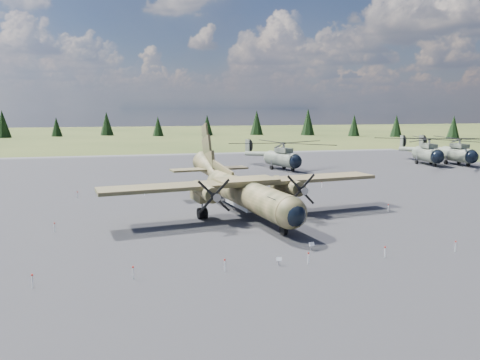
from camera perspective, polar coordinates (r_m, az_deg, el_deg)
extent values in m
plane|color=brown|center=(45.49, -0.50, -5.06)|extent=(500.00, 500.00, 0.00)
cube|color=slate|center=(55.04, -2.92, -2.65)|extent=(120.00, 120.00, 0.04)
cylinder|color=#35391E|center=(46.85, 0.99, -1.77)|extent=(5.29, 18.25, 2.81)
sphere|color=#35391E|center=(38.88, 6.19, -4.00)|extent=(3.11, 3.11, 2.75)
sphere|color=black|center=(38.42, 6.58, -4.24)|extent=(2.28, 2.28, 2.02)
cube|color=black|center=(40.11, 5.13, -2.49)|extent=(2.21, 1.87, 0.55)
cone|color=#35391E|center=(57.63, -3.59, 1.25)|extent=(3.68, 7.20, 4.22)
cube|color=#A4A7A9|center=(47.98, 0.52, -2.92)|extent=(2.72, 6.22, 0.50)
cube|color=#333E20|center=(47.11, 0.76, -0.29)|extent=(29.25, 7.42, 0.35)
cube|color=#35391E|center=(47.08, 0.76, -0.03)|extent=(6.46, 4.41, 0.35)
cylinder|color=#35391E|center=(45.39, -4.36, -1.37)|extent=(2.21, 5.37, 1.50)
cube|color=#35391E|center=(46.26, -4.65, -2.00)|extent=(1.96, 3.58, 0.80)
cone|color=gray|center=(42.35, -3.02, -2.08)|extent=(0.88, 1.00, 0.76)
cylinder|color=black|center=(46.61, -4.62, -4.05)|extent=(1.03, 1.21, 1.10)
cylinder|color=#35391E|center=(48.84, 5.78, -0.67)|extent=(2.21, 5.37, 1.50)
cube|color=#35391E|center=(49.64, 5.34, -1.27)|extent=(1.96, 3.58, 0.80)
cone|color=gray|center=(46.02, 7.66, -1.28)|extent=(0.88, 1.00, 0.76)
cylinder|color=black|center=(49.97, 5.31, -3.19)|extent=(1.03, 1.21, 1.10)
cube|color=#35391E|center=(53.98, -2.32, 1.39)|extent=(1.33, 7.53, 1.68)
cube|color=#333E20|center=(58.10, -3.75, 1.35)|extent=(9.83, 3.52, 0.22)
cylinder|color=gray|center=(40.15, 5.36, -5.09)|extent=(0.16, 0.16, 0.90)
cylinder|color=black|center=(40.33, 5.34, -6.09)|extent=(0.48, 0.98, 0.94)
cylinder|color=slate|center=(83.24, 5.15, 2.53)|extent=(4.69, 7.88, 2.59)
sphere|color=black|center=(80.30, 6.73, 2.24)|extent=(2.98, 2.98, 2.38)
sphere|color=slate|center=(86.25, 3.69, 2.76)|extent=(2.98, 2.98, 2.38)
cube|color=slate|center=(82.75, 5.34, 3.64)|extent=(2.67, 3.69, 0.78)
cylinder|color=gray|center=(82.68, 5.35, 4.18)|extent=(0.47, 0.47, 1.04)
cylinder|color=slate|center=(89.41, 2.26, 3.22)|extent=(3.46, 8.69, 1.48)
cube|color=slate|center=(92.54, 0.94, 4.21)|extent=(0.65, 1.45, 2.48)
cylinder|color=black|center=(92.73, 1.13, 4.22)|extent=(0.86, 2.59, 2.69)
cylinder|color=black|center=(80.96, 6.44, 1.27)|extent=(0.49, 0.76, 0.70)
cylinder|color=black|center=(83.60, 3.86, 1.54)|extent=(0.54, 0.88, 0.83)
cylinder|color=gray|center=(83.54, 3.87, 1.91)|extent=(0.18, 0.18, 1.50)
cylinder|color=black|center=(85.23, 5.40, 1.65)|extent=(0.54, 0.88, 0.83)
cylinder|color=gray|center=(85.17, 5.41, 2.02)|extent=(0.18, 0.18, 1.50)
cylinder|color=slate|center=(97.56, 21.88, 2.90)|extent=(3.97, 8.15, 2.71)
sphere|color=black|center=(94.10, 22.92, 2.61)|extent=(2.87, 2.87, 2.50)
sphere|color=slate|center=(101.07, 20.90, 3.13)|extent=(2.87, 2.87, 2.50)
cube|color=slate|center=(97.03, 22.05, 3.89)|extent=(2.40, 3.73, 0.81)
cylinder|color=gray|center=(96.98, 22.07, 4.37)|extent=(0.45, 0.45, 1.08)
cylinder|color=slate|center=(104.71, 19.97, 3.56)|extent=(2.44, 9.29, 1.55)
cube|color=slate|center=(108.32, 19.13, 4.48)|extent=(0.49, 1.54, 2.60)
cylinder|color=black|center=(108.47, 19.31, 4.48)|extent=(0.53, 2.79, 2.82)
cylinder|color=black|center=(94.83, 22.69, 1.74)|extent=(0.42, 0.78, 0.74)
cylinder|color=black|center=(98.25, 20.73, 2.07)|extent=(0.47, 0.91, 0.87)
cylinder|color=gray|center=(98.19, 20.74, 2.40)|extent=(0.17, 0.17, 1.57)
cylinder|color=black|center=(99.53, 22.25, 2.07)|extent=(0.47, 0.91, 0.87)
cylinder|color=gray|center=(99.47, 22.27, 2.39)|extent=(0.17, 0.17, 1.57)
cylinder|color=slate|center=(99.59, 24.98, 2.82)|extent=(3.01, 7.94, 2.72)
sphere|color=black|center=(96.50, 26.36, 2.53)|extent=(2.60, 2.60, 2.51)
sphere|color=slate|center=(102.75, 23.67, 3.06)|extent=(2.60, 2.60, 2.51)
cube|color=slate|center=(99.11, 25.19, 3.80)|extent=(1.98, 3.55, 0.82)
cylinder|color=gray|center=(99.05, 25.22, 4.27)|extent=(0.41, 0.41, 1.09)
cylinder|color=slate|center=(106.06, 22.41, 3.50)|extent=(1.26, 9.33, 1.56)
cube|color=slate|center=(109.35, 21.25, 4.41)|extent=(0.30, 1.53, 2.62)
cylinder|color=black|center=(109.56, 21.42, 4.41)|extent=(0.17, 2.83, 2.83)
cylinder|color=black|center=(97.16, 26.06, 1.68)|extent=(0.33, 0.75, 0.74)
cylinder|color=black|center=(99.93, 23.79, 2.00)|extent=(0.36, 0.88, 0.87)
cylinder|color=gray|center=(99.87, 23.82, 2.33)|extent=(0.16, 0.16, 1.58)
cylinder|color=black|center=(101.66, 25.15, 2.02)|extent=(0.36, 0.88, 0.87)
cylinder|color=gray|center=(101.61, 25.17, 2.34)|extent=(0.16, 0.16, 1.58)
cube|color=gray|center=(33.15, 4.76, -9.94)|extent=(0.08, 0.08, 0.48)
cube|color=white|center=(33.04, 4.79, -9.58)|extent=(0.42, 0.25, 0.27)
cube|color=gray|center=(36.75, 8.69, -8.10)|extent=(0.09, 0.09, 0.53)
cube|color=white|center=(36.63, 8.73, -7.73)|extent=(0.45, 0.25, 0.30)
cylinder|color=white|center=(31.79, -23.97, -11.21)|extent=(0.07, 0.07, 0.80)
cylinder|color=red|center=(31.66, -24.02, -10.53)|extent=(0.12, 0.12, 0.10)
cylinder|color=white|center=(31.27, -12.89, -10.99)|extent=(0.07, 0.07, 0.80)
cylinder|color=red|center=(31.14, -12.91, -10.30)|extent=(0.12, 0.12, 0.10)
cylinder|color=white|center=(31.89, -1.87, -10.38)|extent=(0.07, 0.07, 0.80)
cylinder|color=red|center=(31.76, -1.87, -9.70)|extent=(0.12, 0.12, 0.10)
cylinder|color=white|center=(33.59, 8.33, -9.47)|extent=(0.07, 0.07, 0.80)
cylinder|color=red|center=(33.47, 8.35, -8.82)|extent=(0.12, 0.12, 0.10)
cylinder|color=white|center=(36.21, 17.25, -8.43)|extent=(0.07, 0.07, 0.80)
cylinder|color=red|center=(36.10, 17.28, -7.82)|extent=(0.12, 0.12, 0.10)
cylinder|color=white|center=(39.58, 24.77, -7.39)|extent=(0.07, 0.07, 0.80)
cylinder|color=red|center=(39.48, 24.81, -6.83)|extent=(0.12, 0.12, 0.10)
cylinder|color=white|center=(60.17, -19.20, -1.76)|extent=(0.07, 0.07, 0.80)
cylinder|color=red|center=(60.10, -19.22, -1.38)|extent=(0.12, 0.12, 0.10)
cylinder|color=white|center=(59.94, -11.57, -1.49)|extent=(0.07, 0.07, 0.80)
cylinder|color=red|center=(59.87, -11.58, -1.11)|extent=(0.12, 0.12, 0.10)
cylinder|color=white|center=(60.77, -4.01, -1.19)|extent=(0.07, 0.07, 0.80)
cylinder|color=red|center=(60.70, -4.01, -0.82)|extent=(0.12, 0.12, 0.10)
cylinder|color=white|center=(62.62, 3.22, -0.89)|extent=(0.07, 0.07, 0.80)
cylinder|color=red|center=(62.55, 3.22, -0.53)|extent=(0.12, 0.12, 0.10)
cylinder|color=white|center=(65.40, 9.93, -0.60)|extent=(0.07, 0.07, 0.80)
cylinder|color=red|center=(65.34, 9.94, -0.25)|extent=(0.12, 0.12, 0.10)
cylinder|color=white|center=(44.66, -21.65, -5.42)|extent=(0.07, 0.07, 0.80)
cylinder|color=red|center=(44.57, -21.68, -4.92)|extent=(0.12, 0.12, 0.10)
cylinder|color=white|center=(51.69, 17.62, -3.34)|extent=(0.07, 0.07, 0.80)
cylinder|color=red|center=(51.61, 17.64, -2.91)|extent=(0.12, 0.12, 0.10)
cone|color=black|center=(188.33, 24.58, 5.91)|extent=(4.70, 4.70, 8.40)
cone|color=black|center=(192.26, 18.51, 6.30)|extent=(4.75, 4.75, 8.48)
cone|color=black|center=(192.41, 13.73, 6.51)|extent=(4.78, 4.78, 8.53)
cone|color=black|center=(196.06, 8.28, 7.05)|extent=(6.12, 6.12, 10.92)
cone|color=black|center=(196.34, 2.04, 7.03)|extent=(5.68, 5.68, 10.15)
cone|color=black|center=(191.84, -4.03, 6.71)|extent=(4.69, 4.69, 8.38)
cone|color=black|center=(190.20, -9.97, 6.50)|extent=(4.38, 4.38, 7.82)
cone|color=black|center=(199.71, -15.95, 6.64)|extent=(5.35, 5.35, 9.56)
cone|color=black|center=(198.03, -21.47, 6.07)|extent=(4.23, 4.23, 7.55)
cone|color=black|center=(198.16, -26.97, 6.13)|extent=(5.79, 5.79, 10.33)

